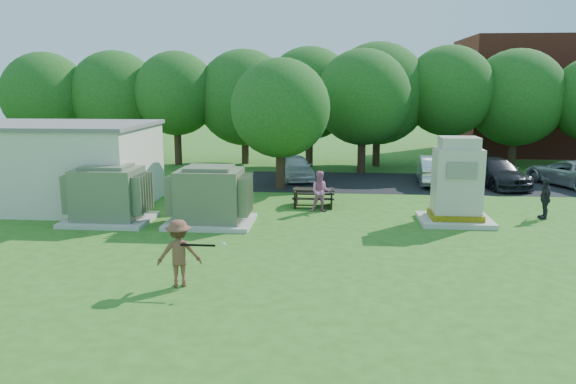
# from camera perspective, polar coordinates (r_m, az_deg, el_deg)

# --- Properties ---
(ground) EXTENTS (120.00, 120.00, 0.00)m
(ground) POSITION_cam_1_polar(r_m,az_deg,el_deg) (15.43, -1.29, -7.60)
(ground) COLOR #2D6619
(ground) RESTS_ON ground
(service_building) EXTENTS (10.00, 5.00, 3.20)m
(service_building) POSITION_cam_1_polar(r_m,az_deg,el_deg) (25.16, -25.19, 2.39)
(service_building) COLOR beige
(service_building) RESTS_ON ground
(service_building_roof) EXTENTS (10.20, 5.20, 0.15)m
(service_building_roof) POSITION_cam_1_polar(r_m,az_deg,el_deg) (25.00, -25.51, 6.18)
(service_building_roof) COLOR slate
(service_building_roof) RESTS_ON service_building
(brick_building) EXTENTS (15.00, 8.00, 8.00)m
(brick_building) POSITION_cam_1_polar(r_m,az_deg,el_deg) (44.66, 26.80, 8.69)
(brick_building) COLOR maroon
(brick_building) RESTS_ON ground
(parking_strip) EXTENTS (20.00, 6.00, 0.01)m
(parking_strip) POSITION_cam_1_polar(r_m,az_deg,el_deg) (28.97, 15.60, 0.85)
(parking_strip) COLOR #232326
(parking_strip) RESTS_ON ground
(transformer_left) EXTENTS (3.00, 2.40, 2.07)m
(transformer_left) POSITION_cam_1_polar(r_m,az_deg,el_deg) (21.06, -17.79, -0.33)
(transformer_left) COLOR beige
(transformer_left) RESTS_ON ground
(transformer_right) EXTENTS (3.00, 2.40, 2.07)m
(transformer_right) POSITION_cam_1_polar(r_m,az_deg,el_deg) (19.93, -7.92, -0.52)
(transformer_right) COLOR beige
(transformer_right) RESTS_ON ground
(generator_cabinet) EXTENTS (2.52, 2.06, 3.07)m
(generator_cabinet) POSITION_cam_1_polar(r_m,az_deg,el_deg) (20.75, 16.77, 0.62)
(generator_cabinet) COLOR beige
(generator_cabinet) RESTS_ON ground
(picnic_table) EXTENTS (1.67, 1.25, 0.72)m
(picnic_table) POSITION_cam_1_polar(r_m,az_deg,el_deg) (22.72, 2.62, -0.35)
(picnic_table) COLOR black
(picnic_table) RESTS_ON ground
(batter) EXTENTS (1.20, 0.85, 1.68)m
(batter) POSITION_cam_1_polar(r_m,az_deg,el_deg) (14.05, -11.00, -6.11)
(batter) COLOR brown
(batter) RESTS_ON ground
(person_at_picnic) EXTENTS (0.80, 0.64, 1.60)m
(person_at_picnic) POSITION_cam_1_polar(r_m,az_deg,el_deg) (21.67, 3.34, 0.05)
(person_at_picnic) COLOR #D16E9E
(person_at_picnic) RESTS_ON ground
(person_walking_right) EXTENTS (0.40, 0.91, 1.52)m
(person_walking_right) POSITION_cam_1_polar(r_m,az_deg,el_deg) (22.63, 24.65, -0.59)
(person_walking_right) COLOR #26262B
(person_walking_right) RESTS_ON ground
(car_white) EXTENTS (2.40, 4.02, 1.28)m
(car_white) POSITION_cam_1_polar(r_m,az_deg,el_deg) (28.90, 0.76, 2.52)
(car_white) COLOR white
(car_white) RESTS_ON ground
(car_silver_a) EXTENTS (1.77, 4.36, 1.41)m
(car_silver_a) POSITION_cam_1_polar(r_m,az_deg,el_deg) (28.66, 14.64, 2.21)
(car_silver_a) COLOR silver
(car_silver_a) RESTS_ON ground
(car_dark) EXTENTS (2.96, 4.94, 1.34)m
(car_dark) POSITION_cam_1_polar(r_m,az_deg,el_deg) (28.93, 20.25, 1.90)
(car_dark) COLOR black
(car_dark) RESTS_ON ground
(car_silver_b) EXTENTS (3.75, 5.05, 1.27)m
(car_silver_b) POSITION_cam_1_polar(r_m,az_deg,el_deg) (30.45, 26.75, 1.76)
(car_silver_b) COLOR silver
(car_silver_b) RESTS_ON ground
(batting_equipment) EXTENTS (1.22, 0.15, 0.13)m
(batting_equipment) POSITION_cam_1_polar(r_m,az_deg,el_deg) (13.69, -9.06, -5.32)
(batting_equipment) COLOR black
(batting_equipment) RESTS_ON ground
(tree_row) EXTENTS (41.30, 13.30, 7.30)m
(tree_row) POSITION_cam_1_polar(r_m,az_deg,el_deg) (33.04, 5.26, 9.66)
(tree_row) COLOR #47301E
(tree_row) RESTS_ON ground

